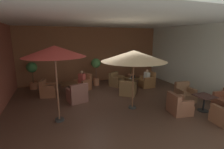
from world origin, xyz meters
name	(u,v)px	position (x,y,z in m)	size (l,w,h in m)	color
ground_plane	(115,102)	(0.00, 0.00, -0.01)	(9.44, 8.31, 0.02)	#51372B
wall_back_brick	(93,55)	(0.00, 4.12, 1.79)	(9.44, 0.08, 3.58)	brown
wall_right_plain	(196,59)	(4.68, 0.00, 1.79)	(0.08, 8.31, 3.58)	silver
ceiling_slab	(115,21)	(0.00, 0.00, 3.61)	(9.44, 8.31, 0.06)	silver
cafe_table_front_left	(132,80)	(1.64, 1.56, 0.52)	(0.81, 0.81, 0.65)	black
armchair_front_left_north	(117,81)	(1.07, 2.46, 0.30)	(1.06, 1.04, 0.82)	brown
armchair_front_left_east	(128,89)	(1.00, 0.70, 0.29)	(1.10, 1.11, 0.80)	brown
armchair_front_left_south	(147,82)	(2.71, 1.58, 0.33)	(0.79, 0.73, 0.92)	brown
cafe_table_front_right	(69,85)	(-1.87, 1.68, 0.53)	(0.80, 0.80, 0.65)	black
armchair_front_right_north	(83,84)	(-1.06, 2.35, 0.33)	(1.11, 1.11, 0.91)	brown
armchair_front_right_east	(49,90)	(-2.88, 1.94, 0.32)	(0.91, 0.87, 0.84)	brown
armchair_front_right_south	(77,95)	(-1.62, 0.66, 0.32)	(0.97, 0.95, 0.90)	brown
cafe_table_mid_center	(204,100)	(3.03, -2.12, 0.48)	(0.69, 0.69, 0.65)	black
armchair_mid_center_north	(179,106)	(1.93, -1.93, 0.30)	(0.86, 0.91, 0.81)	brown
armchair_mid_center_west	(185,95)	(3.10, -1.00, 0.32)	(0.79, 0.77, 0.88)	brown
patio_umbrella_tall_red	(55,52)	(-2.51, -0.94, 2.47)	(2.06, 2.06, 2.68)	#2D2D2D
patio_umbrella_center_beige	(134,56)	(0.44, -0.87, 2.21)	(2.61, 2.61, 2.44)	#2D2D2D
potted_tree_left_corner	(32,72)	(-3.70, 3.55, 0.99)	(0.59, 0.59, 1.57)	#AE6644
potted_tree_mid_left	(96,67)	(-0.09, 3.01, 1.13)	(0.58, 0.58, 1.69)	#AF6948
potted_tree_mid_right	(131,61)	(2.51, 3.41, 1.34)	(0.60, 0.60, 2.05)	#A4674A
patron_blue_shirt	(147,75)	(2.66, 1.58, 0.72)	(0.24, 0.35, 0.62)	silver
patron_by_window	(82,77)	(-1.09, 2.32, 0.74)	(0.40, 0.41, 0.69)	#B4453D
iced_drink_cup	(133,77)	(1.74, 1.65, 0.71)	(0.08, 0.08, 0.11)	white
open_laptop	(132,78)	(1.60, 1.40, 0.70)	(0.37, 0.32, 0.20)	#9EA0A5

